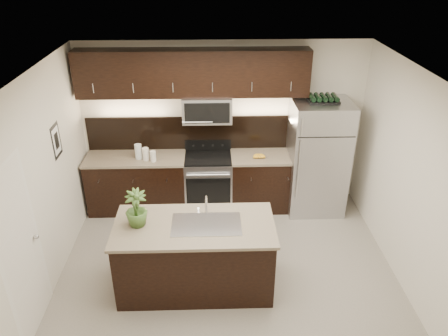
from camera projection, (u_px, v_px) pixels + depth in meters
ground at (227, 272)px, 5.91m from camera, size 4.50×4.50×0.00m
room_walls at (219, 162)px, 5.09m from camera, size 4.52×4.02×2.71m
counter_run at (196, 182)px, 7.18m from camera, size 3.51×0.65×0.94m
upper_fixtures at (195, 80)px, 6.54m from camera, size 3.49×0.40×1.66m
island at (195, 255)px, 5.49m from camera, size 1.96×0.96×0.94m
sink_faucet at (206, 223)px, 5.28m from camera, size 0.84×0.50×0.28m
refrigerator at (317, 157)px, 6.97m from camera, size 0.89×0.81×1.85m
wine_rack at (323, 98)px, 6.53m from camera, size 0.46×0.28×0.11m
plant at (136, 208)px, 5.17m from camera, size 0.32×0.32×0.47m
canisters at (144, 153)px, 6.81m from camera, size 0.34×0.20×0.24m
french_press at (297, 151)px, 6.92m from camera, size 0.09×0.09×0.27m
bananas at (256, 156)px, 6.91m from camera, size 0.20×0.16×0.06m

